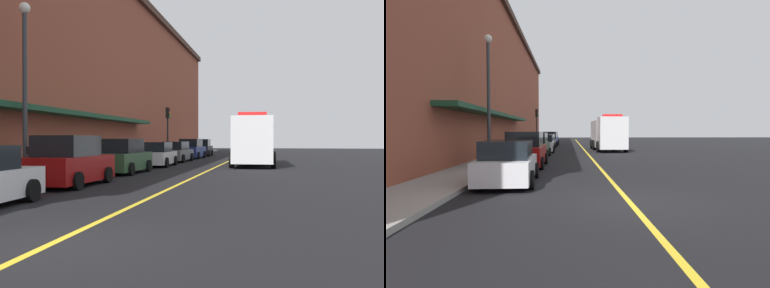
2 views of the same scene
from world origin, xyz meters
The scene contains 16 objects.
ground_plane centered at (0.00, 25.00, 0.00)m, with size 112.00×112.00×0.00m, color black.
sidewalk_left centered at (-6.20, 25.00, 0.07)m, with size 2.40×70.00×0.15m, color gray.
lane_center_stripe centered at (0.00, 25.00, 0.00)m, with size 0.16×70.00×0.01m, color gold.
brick_building_left centered at (-11.48, 23.99, 6.86)m, with size 9.33×64.00×13.70m.
parked_car_0 centered at (-3.87, 2.99, 0.75)m, with size 2.17×4.22×1.59m.
parked_car_1 centered at (-3.93, 8.47, 0.87)m, with size 2.16×4.28×1.89m.
parked_car_2 centered at (-4.01, 14.56, 0.83)m, with size 2.08×4.38×1.78m.
parked_car_3 centered at (-3.91, 20.52, 0.74)m, with size 2.19×4.24×1.57m.
parked_car_4 centered at (-3.95, 26.47, 0.75)m, with size 2.06×4.90×1.58m.
parked_car_5 centered at (-3.91, 32.60, 0.84)m, with size 2.18×4.77×1.80m.
parked_car_6 centered at (-3.96, 38.68, 0.83)m, with size 2.13×4.40×1.77m.
box_truck centered at (2.23, 22.76, 1.62)m, with size 2.97×8.32×3.39m.
parking_meter_0 centered at (-5.35, 7.35, 1.06)m, with size 0.14×0.18×1.33m.
parking_meter_1 centered at (-5.35, 8.07, 1.06)m, with size 0.14×0.18×1.33m.
street_lamp_left centered at (-5.95, 8.79, 4.40)m, with size 0.44×0.44×6.94m.
traffic_light_near centered at (-5.29, 29.15, 3.16)m, with size 0.38×0.36×4.30m.
Camera 2 is at (-1.69, -8.90, 1.96)m, focal length 30.28 mm.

